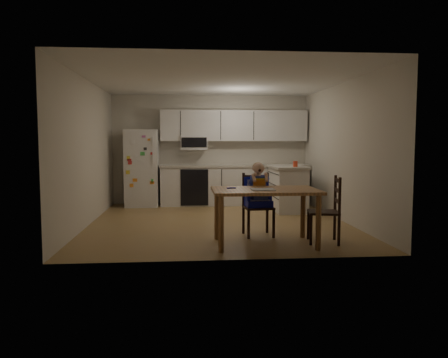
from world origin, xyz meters
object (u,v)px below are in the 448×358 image
Objects in this scene: kitchen_island at (287,188)px; red_cup at (295,164)px; dining_table at (265,197)px; chair_side at (330,205)px; chair_booster at (258,191)px; refrigerator at (142,168)px.

red_cup is at bearing -78.16° from kitchen_island.
chair_side is at bearing 1.99° from dining_table.
kitchen_island is 1.13× the size of chair_booster.
refrigerator reaches higher than red_cup.
chair_booster reaches higher than dining_table.
red_cup is 2.87m from dining_table.
red_cup is 0.12× the size of chair_side.
dining_table is (-1.02, -2.98, 0.20)m from kitchen_island.
dining_table is 1.30× the size of chair_booster.
chair_side reaches higher than dining_table.
red_cup is at bearing 57.42° from chair_booster.
refrigerator reaches higher than chair_side.
refrigerator is 3.24m from kitchen_island.
red_cup is (3.16, -1.25, 0.14)m from refrigerator.
dining_table is at bearing -112.44° from red_cup.
chair_side is at bearing -91.41° from kitchen_island.
kitchen_island is 0.63m from red_cup.
dining_table is at bearing -93.86° from chair_booster.
chair_booster reaches higher than red_cup.
dining_table is 1.53× the size of chair_side.
kitchen_island is at bearing 62.51° from chair_booster.
dining_table is 0.95m from chair_side.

